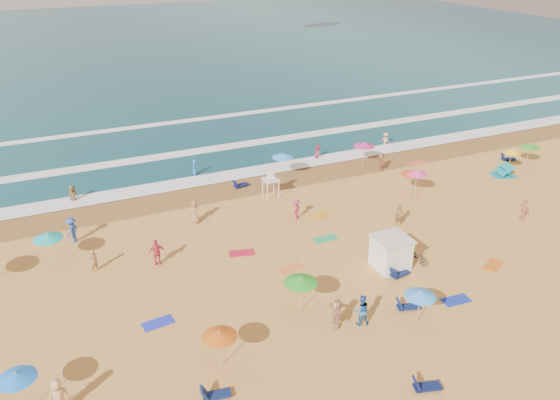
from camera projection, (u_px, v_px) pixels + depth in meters
name	position (u px, v px, depth m)	size (l,w,h in m)	color
ground	(309.00, 258.00, 36.02)	(220.00, 220.00, 0.00)	gold
ocean	(113.00, 46.00, 105.07)	(220.00, 140.00, 0.18)	#0C4756
wet_sand	(243.00, 186.00, 46.29)	(220.00, 220.00, 0.00)	olive
surf_foam	(211.00, 152.00, 53.50)	(200.00, 18.70, 0.05)	white
cabana	(391.00, 253.00, 34.68)	(2.00, 2.00, 2.00)	white
cabana_roof	(392.00, 239.00, 34.22)	(2.20, 2.20, 0.12)	silver
bicycle	(417.00, 257.00, 35.38)	(0.56, 1.61, 0.85)	black
lifeguard_stand	(271.00, 185.00, 43.97)	(1.20, 1.20, 2.10)	white
beach_umbrellas	(306.00, 220.00, 36.36)	(61.53, 28.23, 0.66)	green
loungers	(447.00, 248.00, 36.81)	(40.24, 25.96, 0.34)	#0F204E
towels	(327.00, 276.00, 34.09)	(30.68, 28.45, 0.03)	#C64318
beachgoers	(256.00, 230.00, 37.84)	(34.11, 27.34, 2.10)	tan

